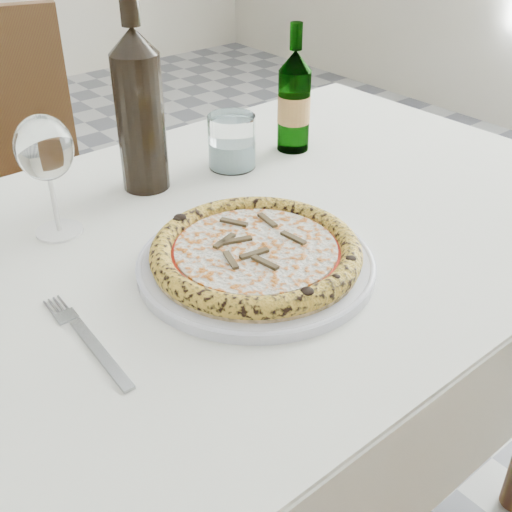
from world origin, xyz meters
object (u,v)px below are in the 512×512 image
at_px(beer_bottle, 294,101).
at_px(dining_table, 214,295).
at_px(tumbler, 232,145).
at_px(chair_far, 4,188).
at_px(plate, 256,263).
at_px(wine_bottle, 140,109).
at_px(wine_glass, 44,151).
at_px(pizza, 256,252).

bearing_deg(beer_bottle, dining_table, -151.21).
bearing_deg(tumbler, chair_far, 107.63).
bearing_deg(beer_bottle, plate, -138.87).
height_order(tumbler, wine_bottle, wine_bottle).
bearing_deg(chair_far, wine_glass, -100.73).
xyz_separation_m(tumbler, wine_bottle, (-0.16, 0.03, 0.09)).
xyz_separation_m(chair_far, tumbler, (0.21, -0.65, 0.26)).
distance_m(plate, tumbler, 0.33).
height_order(pizza, wine_glass, wine_glass).
distance_m(pizza, beer_bottle, 0.42).
relative_size(pizza, tumbler, 3.01).
distance_m(tumbler, beer_bottle, 0.14).
xyz_separation_m(wine_glass, wine_bottle, (0.18, 0.05, 0.01)).
relative_size(chair_far, wine_bottle, 3.02).
xyz_separation_m(plate, beer_bottle, (0.31, 0.27, 0.08)).
bearing_deg(chair_far, plate, -88.10).
bearing_deg(beer_bottle, wine_bottle, 173.14).
xyz_separation_m(plate, wine_bottle, (0.02, 0.30, 0.12)).
bearing_deg(chair_far, tumbler, -72.37).
bearing_deg(plate, beer_bottle, 41.13).
height_order(pizza, wine_bottle, wine_bottle).
relative_size(dining_table, beer_bottle, 5.94).
bearing_deg(pizza, chair_far, 91.90).
relative_size(dining_table, plate, 4.29).
xyz_separation_m(chair_far, wine_glass, (-0.13, -0.67, 0.35)).
bearing_deg(chair_far, beer_bottle, -62.63).
relative_size(dining_table, wine_glass, 7.62).
height_order(plate, tumbler, tumbler).
bearing_deg(dining_table, wine_bottle, 84.76).
height_order(dining_table, chair_far, chair_far).
distance_m(dining_table, wine_bottle, 0.31).
bearing_deg(tumbler, plate, -122.13).
bearing_deg(wine_bottle, chair_far, 94.56).
height_order(dining_table, wine_glass, wine_glass).
relative_size(chair_far, wine_glass, 5.30).
distance_m(pizza, wine_bottle, 0.32).
relative_size(pizza, wine_glass, 1.57).
relative_size(plate, tumbler, 3.41).
distance_m(dining_table, pizza, 0.16).
height_order(dining_table, wine_bottle, wine_bottle).
bearing_deg(wine_glass, wine_bottle, 15.91).
distance_m(dining_table, beer_bottle, 0.40).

